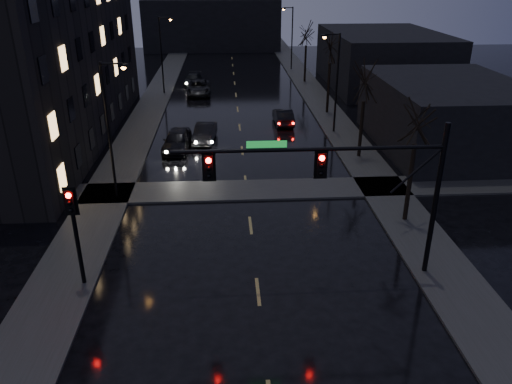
{
  "coord_description": "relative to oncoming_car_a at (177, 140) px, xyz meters",
  "views": [
    {
      "loc": [
        -1.18,
        -9.55,
        12.59
      ],
      "look_at": [
        0.12,
        11.22,
        3.2
      ],
      "focal_mm": 35.0,
      "sensor_mm": 36.0,
      "label": 1
    }
  ],
  "objects": [
    {
      "name": "lead_car",
      "position": [
        8.71,
        6.35,
        -0.09
      ],
      "size": [
        1.58,
        4.22,
        1.38
      ],
      "primitive_type": "imported",
      "rotation": [
        0.0,
        0.0,
        3.17
      ],
      "color": "black",
      "rests_on": "ground"
    },
    {
      "name": "tree_near",
      "position": [
        13.26,
        -12.36,
        5.43
      ],
      "size": [
        3.52,
        3.52,
        8.08
      ],
      "color": "black",
      "rests_on": "ground"
    },
    {
      "name": "oncoming_car_a",
      "position": [
        0.0,
        0.0,
        0.0
      ],
      "size": [
        2.22,
        4.74,
        1.57
      ],
      "primitive_type": "imported",
      "rotation": [
        0.0,
        0.0,
        -0.08
      ],
      "color": "black",
      "rests_on": "ground"
    },
    {
      "name": "tree_mid_a",
      "position": [
        13.26,
        -2.36,
        5.04
      ],
      "size": [
        3.3,
        3.3,
        7.58
      ],
      "color": "black",
      "rests_on": "ground"
    },
    {
      "name": "streetlight_l_far",
      "position": [
        -2.72,
        18.64,
        3.99
      ],
      "size": [
        1.53,
        0.28,
        8.0
      ],
      "color": "black",
      "rests_on": "ground"
    },
    {
      "name": "oncoming_car_c",
      "position": [
        0.84,
        18.14,
        -0.02
      ],
      "size": [
        2.62,
        5.51,
        1.52
      ],
      "primitive_type": "imported",
      "rotation": [
        0.0,
        0.0,
        0.02
      ],
      "color": "black",
      "rests_on": "ground"
    },
    {
      "name": "commercial_right_near",
      "position": [
        20.36,
        -0.36,
        1.72
      ],
      "size": [
        10.0,
        14.0,
        5.0
      ],
      "primitive_type": "cube",
      "color": "black",
      "rests_on": "ground"
    },
    {
      "name": "oncoming_car_b",
      "position": [
        2.0,
        2.01,
        -0.1
      ],
      "size": [
        1.97,
        4.3,
        1.37
      ],
      "primitive_type": "imported",
      "rotation": [
        0.0,
        0.0,
        -0.13
      ],
      "color": "black",
      "rests_on": "ground"
    },
    {
      "name": "apartment_block",
      "position": [
        -11.64,
        3.64,
        5.22
      ],
      "size": [
        12.0,
        30.0,
        12.0
      ],
      "primitive_type": "cube",
      "color": "black",
      "rests_on": "ground"
    },
    {
      "name": "streetlight_r_mid",
      "position": [
        12.44,
        3.64,
        3.99
      ],
      "size": [
        1.53,
        0.28,
        8.0
      ],
      "color": "black",
      "rests_on": "ground"
    },
    {
      "name": "streetlight_l_near",
      "position": [
        -2.72,
        -8.36,
        3.99
      ],
      "size": [
        1.53,
        0.28,
        8.0
      ],
      "color": "black",
      "rests_on": "ground"
    },
    {
      "name": "commercial_right_far",
      "position": [
        21.86,
        21.64,
        2.22
      ],
      "size": [
        12.0,
        18.0,
        6.0
      ],
      "primitive_type": "cube",
      "color": "black",
      "rests_on": "ground"
    },
    {
      "name": "sidewalk_cross",
      "position": [
        4.86,
        -7.86,
        -0.72
      ],
      "size": [
        40.0,
        3.0,
        0.12
      ],
      "primitive_type": "cube",
      "color": "#2D2D2B",
      "rests_on": "ground"
    },
    {
      "name": "oncoming_car_d",
      "position": [
        -0.05,
        23.05,
        -0.15
      ],
      "size": [
        2.17,
        4.52,
        1.27
      ],
      "primitive_type": "imported",
      "rotation": [
        0.0,
        0.0,
        -0.09
      ],
      "color": "black",
      "rests_on": "ground"
    },
    {
      "name": "signal_mast",
      "position": [
        8.71,
        -17.36,
        4.08
      ],
      "size": [
        11.11,
        0.41,
        7.0
      ],
      "color": "black",
      "rests_on": "ground"
    },
    {
      "name": "sidewalk_left",
      "position": [
        -3.64,
        8.64,
        -0.72
      ],
      "size": [
        3.0,
        140.0,
        0.12
      ],
      "primitive_type": "cube",
      "color": "#2D2D2B",
      "rests_on": "ground"
    },
    {
      "name": "tree_mid_b",
      "position": [
        13.26,
        9.64,
        5.82
      ],
      "size": [
        3.74,
        3.74,
        8.59
      ],
      "color": "black",
      "rests_on": "ground"
    },
    {
      "name": "sidewalk_right",
      "position": [
        13.36,
        8.64,
        -0.72
      ],
      "size": [
        3.0,
        140.0,
        0.12
      ],
      "primitive_type": "cube",
      "color": "#2D2D2B",
      "rests_on": "ground"
    },
    {
      "name": "tree_far",
      "position": [
        13.26,
        23.64,
        5.28
      ],
      "size": [
        3.43,
        3.43,
        7.88
      ],
      "color": "black",
      "rests_on": "ground"
    },
    {
      "name": "streetlight_r_far",
      "position": [
        12.44,
        31.64,
        3.99
      ],
      "size": [
        1.53,
        0.28,
        8.0
      ],
      "color": "black",
      "rests_on": "ground"
    },
    {
      "name": "far_block",
      "position": [
        1.86,
        51.64,
        3.22
      ],
      "size": [
        22.0,
        10.0,
        8.0
      ],
      "primitive_type": "cube",
      "color": "black",
      "rests_on": "ground"
    },
    {
      "name": "signal_pole_left",
      "position": [
        -2.64,
        -17.37,
        2.23
      ],
      "size": [
        0.35,
        0.41,
        4.53
      ],
      "color": "black",
      "rests_on": "ground"
    }
  ]
}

